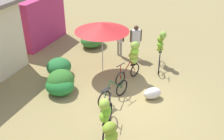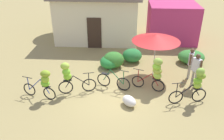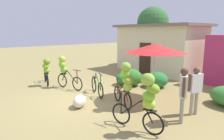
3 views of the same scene
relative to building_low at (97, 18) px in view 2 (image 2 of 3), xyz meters
name	(u,v)px [view 2 (image 2 of 3)]	position (x,y,z in m)	size (l,w,h in m)	color
ground_plane	(112,97)	(1.50, -7.10, -1.60)	(60.00, 60.00, 0.00)	#94834E
building_low	(97,18)	(0.00, 0.00, 0.00)	(5.88, 3.47, 3.16)	beige
shop_pink	(172,22)	(5.15, 0.31, -0.33)	(3.20, 2.80, 2.54)	#B72F62
hedge_bush_front_left	(109,62)	(1.15, -4.22, -1.27)	(1.01, 1.16, 0.66)	#257C31
hedge_bush_front_right	(114,60)	(1.38, -4.13, -1.17)	(1.15, 1.06, 0.86)	#34792A
hedge_bush_mid	(132,55)	(2.41, -3.39, -1.22)	(1.10, 1.06, 0.75)	#297B37
hedge_bush_by_door	(191,57)	(5.76, -3.37, -1.23)	(1.48, 1.23, 0.74)	#377E32
market_umbrella	(156,37)	(3.47, -5.01, 0.48)	(2.33, 2.33, 2.26)	beige
bicycle_leftmost	(44,82)	(-1.41, -7.39, -0.75)	(1.59, 0.60, 1.40)	black
bicycle_near_pile	(70,76)	(-0.39, -6.89, -0.70)	(1.67, 0.56, 1.55)	black
bicycle_center_loaded	(113,81)	(1.50, -6.35, -1.23)	(1.59, 0.58, 1.04)	black
bicycle_by_shop	(155,72)	(3.38, -6.45, -0.60)	(1.49, 0.69, 1.68)	black
bicycle_rightmost	(196,83)	(4.97, -7.24, -0.64)	(1.65, 0.50, 1.67)	black
produce_sack	(129,101)	(2.24, -7.66, -1.38)	(0.70, 0.44, 0.44)	silver
person_vendor	(196,67)	(5.29, -5.94, -0.57)	(0.38, 0.50, 1.68)	gray
person_bystander	(191,60)	(5.24, -5.13, -0.62)	(0.34, 0.54, 1.60)	gray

